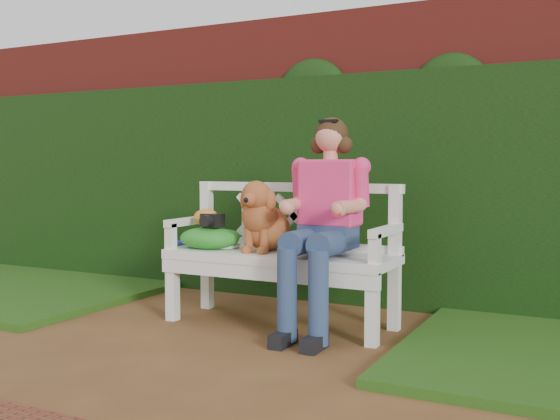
% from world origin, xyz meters
% --- Properties ---
extents(ground, '(60.00, 60.00, 0.00)m').
position_xyz_m(ground, '(0.00, 0.00, 0.00)').
color(ground, brown).
extents(brick_wall, '(10.00, 0.30, 2.20)m').
position_xyz_m(brick_wall, '(0.00, 1.90, 1.10)').
color(brick_wall, maroon).
rests_on(brick_wall, ground).
extents(ivy_hedge, '(10.00, 0.18, 1.70)m').
position_xyz_m(ivy_hedge, '(0.00, 1.68, 0.85)').
color(ivy_hedge, '#19390D').
rests_on(ivy_hedge, ground).
extents(grass_left, '(2.60, 2.00, 0.05)m').
position_xyz_m(grass_left, '(-2.40, 0.90, 0.03)').
color(grass_left, '#15330B').
rests_on(grass_left, ground).
extents(garden_bench, '(1.63, 0.75, 0.48)m').
position_xyz_m(garden_bench, '(0.23, 0.83, 0.24)').
color(garden_bench, white).
rests_on(garden_bench, ground).
extents(seated_woman, '(0.72, 0.84, 1.28)m').
position_xyz_m(seated_woman, '(0.57, 0.81, 0.64)').
color(seated_woman, '#D9345C').
rests_on(seated_woman, ground).
extents(dog, '(0.39, 0.47, 0.47)m').
position_xyz_m(dog, '(0.13, 0.81, 0.71)').
color(dog, brown).
rests_on(dog, garden_bench).
extents(tennis_racket, '(0.66, 0.49, 0.03)m').
position_xyz_m(tennis_racket, '(-0.28, 0.84, 0.49)').
color(tennis_racket, white).
rests_on(tennis_racket, garden_bench).
extents(green_bag, '(0.45, 0.37, 0.15)m').
position_xyz_m(green_bag, '(-0.27, 0.77, 0.55)').
color(green_bag, green).
rests_on(green_bag, garden_bench).
extents(camera_item, '(0.15, 0.12, 0.09)m').
position_xyz_m(camera_item, '(-0.24, 0.76, 0.67)').
color(camera_item, black).
rests_on(camera_item, green_bag).
extents(baseball_glove, '(0.22, 0.19, 0.12)m').
position_xyz_m(baseball_glove, '(-0.31, 0.80, 0.68)').
color(baseball_glove, orange).
rests_on(baseball_glove, green_bag).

